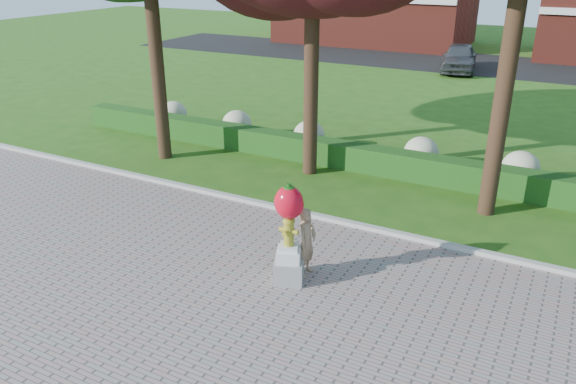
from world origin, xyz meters
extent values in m
plane|color=#285715|center=(0.00, 0.00, 0.00)|extent=(100.00, 100.00, 0.00)
cube|color=#ADADA5|center=(0.00, 3.00, 0.07)|extent=(40.00, 0.18, 0.15)
cube|color=#194714|center=(0.00, 7.00, 0.40)|extent=(24.00, 0.70, 0.80)
ellipsoid|color=#B1B68B|center=(-9.00, 8.00, 0.55)|extent=(1.10, 1.10, 0.99)
ellipsoid|color=#B1B68B|center=(-6.00, 8.00, 0.55)|extent=(1.10, 1.10, 0.99)
ellipsoid|color=#B1B68B|center=(-3.00, 8.00, 0.55)|extent=(1.10, 1.10, 0.99)
ellipsoid|color=#B1B68B|center=(1.00, 8.00, 0.55)|extent=(1.10, 1.10, 0.99)
ellipsoid|color=#B1B68B|center=(4.00, 8.00, 0.55)|extent=(1.10, 1.10, 0.99)
cube|color=black|center=(0.00, 28.00, 0.01)|extent=(50.00, 8.00, 0.02)
cylinder|color=black|center=(-7.00, 5.00, 3.36)|extent=(0.44, 0.44, 6.72)
cylinder|color=black|center=(-2.00, 6.00, 3.08)|extent=(0.44, 0.44, 6.16)
cylinder|color=black|center=(3.50, 5.50, 3.64)|extent=(0.44, 0.44, 7.28)
cube|color=gray|center=(0.43, -0.03, 0.28)|extent=(0.78, 0.78, 0.48)
cube|color=silver|center=(0.43, -0.03, 0.66)|extent=(0.63, 0.63, 0.27)
cube|color=silver|center=(0.43, -0.03, 0.84)|extent=(0.50, 0.50, 0.10)
cylinder|color=olive|center=(0.43, -0.03, 1.16)|extent=(0.21, 0.21, 0.54)
ellipsoid|color=olive|center=(0.43, -0.03, 1.43)|extent=(0.25, 0.25, 0.18)
cylinder|color=olive|center=(0.28, -0.03, 1.22)|extent=(0.12, 0.11, 0.11)
cylinder|color=olive|center=(0.59, -0.03, 1.22)|extent=(0.12, 0.11, 0.11)
cylinder|color=olive|center=(0.43, -0.18, 1.22)|extent=(0.12, 0.12, 0.12)
cylinder|color=olive|center=(0.43, -0.03, 1.51)|extent=(0.08, 0.08, 0.05)
ellipsoid|color=red|center=(0.43, -0.03, 1.85)|extent=(0.61, 0.54, 0.70)
ellipsoid|color=red|center=(0.26, -0.03, 1.83)|extent=(0.30, 0.30, 0.45)
ellipsoid|color=red|center=(0.60, -0.03, 1.83)|extent=(0.30, 0.30, 0.45)
cylinder|color=#184E12|center=(0.43, -0.03, 2.19)|extent=(0.10, 0.10, 0.12)
ellipsoid|color=#184E12|center=(0.43, -0.03, 2.16)|extent=(0.23, 0.23, 0.08)
imported|color=#9E7B5A|center=(0.63, 0.38, 0.81)|extent=(0.38, 0.57, 1.55)
imported|color=#3D4044|center=(-1.49, 25.00, 0.81)|extent=(2.60, 4.89, 1.59)
camera|label=1|loc=(5.18, -9.06, 6.43)|focal=35.00mm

